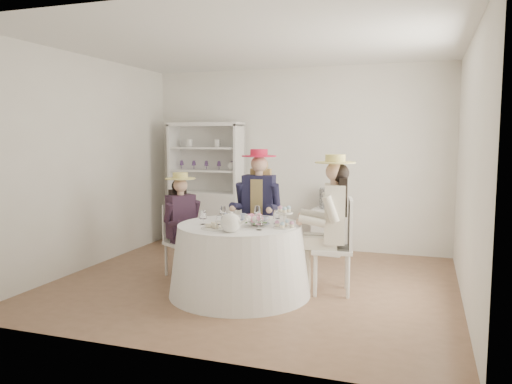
% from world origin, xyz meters
% --- Properties ---
extents(ground, '(4.50, 4.50, 0.00)m').
position_xyz_m(ground, '(0.00, 0.00, 0.00)').
color(ground, brown).
rests_on(ground, ground).
extents(ceiling, '(4.50, 4.50, 0.00)m').
position_xyz_m(ceiling, '(0.00, 0.00, 2.70)').
color(ceiling, white).
rests_on(ceiling, wall_back).
extents(wall_back, '(4.50, 0.00, 4.50)m').
position_xyz_m(wall_back, '(0.00, 2.00, 1.35)').
color(wall_back, silver).
rests_on(wall_back, ground).
extents(wall_front, '(4.50, 0.00, 4.50)m').
position_xyz_m(wall_front, '(0.00, -2.00, 1.35)').
color(wall_front, silver).
rests_on(wall_front, ground).
extents(wall_left, '(0.00, 4.50, 4.50)m').
position_xyz_m(wall_left, '(-2.25, 0.00, 1.35)').
color(wall_left, silver).
rests_on(wall_left, ground).
extents(wall_right, '(0.00, 4.50, 4.50)m').
position_xyz_m(wall_right, '(2.25, 0.00, 1.35)').
color(wall_right, silver).
rests_on(wall_right, ground).
extents(tea_table, '(1.52, 1.52, 0.76)m').
position_xyz_m(tea_table, '(-0.01, -0.41, 0.38)').
color(tea_table, white).
rests_on(tea_table, ground).
extents(hutch, '(1.15, 0.50, 1.89)m').
position_xyz_m(hutch, '(-1.34, 1.69, 0.67)').
color(hutch, silver).
rests_on(hutch, ground).
extents(side_table, '(0.46, 0.46, 0.66)m').
position_xyz_m(side_table, '(0.55, 1.75, 0.33)').
color(side_table, silver).
rests_on(side_table, ground).
extents(hatbox, '(0.35, 0.35, 0.29)m').
position_xyz_m(hatbox, '(0.55, 1.75, 0.80)').
color(hatbox, black).
rests_on(hatbox, side_table).
extents(guest_left, '(0.54, 0.50, 1.26)m').
position_xyz_m(guest_left, '(-0.91, 0.00, 0.71)').
color(guest_left, silver).
rests_on(guest_left, ground).
extents(guest_mid, '(0.56, 0.58, 1.53)m').
position_xyz_m(guest_mid, '(-0.13, 0.57, 0.87)').
color(guest_mid, silver).
rests_on(guest_mid, ground).
extents(guest_right, '(0.59, 0.56, 1.50)m').
position_xyz_m(guest_right, '(0.91, -0.06, 0.85)').
color(guest_right, silver).
rests_on(guest_right, ground).
extents(spare_chair, '(0.53, 0.53, 1.07)m').
position_xyz_m(spare_chair, '(-0.36, 1.50, 0.58)').
color(spare_chair, silver).
rests_on(spare_chair, ground).
extents(teacup_a, '(0.10, 0.10, 0.07)m').
position_xyz_m(teacup_a, '(-0.21, -0.24, 0.79)').
color(teacup_a, white).
rests_on(teacup_a, tea_table).
extents(teacup_b, '(0.09, 0.09, 0.07)m').
position_xyz_m(teacup_b, '(-0.06, -0.15, 0.79)').
color(teacup_b, white).
rests_on(teacup_b, tea_table).
extents(teacup_c, '(0.12, 0.12, 0.07)m').
position_xyz_m(teacup_c, '(0.24, -0.32, 0.79)').
color(teacup_c, white).
rests_on(teacup_c, tea_table).
extents(flower_bowl, '(0.25, 0.25, 0.05)m').
position_xyz_m(flower_bowl, '(0.20, -0.41, 0.78)').
color(flower_bowl, white).
rests_on(flower_bowl, tea_table).
extents(flower_arrangement, '(0.18, 0.18, 0.07)m').
position_xyz_m(flower_arrangement, '(0.19, -0.50, 0.84)').
color(flower_arrangement, pink).
rests_on(flower_arrangement, tea_table).
extents(table_teapot, '(0.28, 0.20, 0.21)m').
position_xyz_m(table_teapot, '(0.06, -0.84, 0.85)').
color(table_teapot, white).
rests_on(table_teapot, tea_table).
extents(sandwich_plate, '(0.28, 0.28, 0.06)m').
position_xyz_m(sandwich_plate, '(-0.16, -0.72, 0.77)').
color(sandwich_plate, white).
rests_on(sandwich_plate, tea_table).
extents(cupcake_stand, '(0.23, 0.23, 0.22)m').
position_xyz_m(cupcake_stand, '(0.50, -0.46, 0.84)').
color(cupcake_stand, white).
rests_on(cupcake_stand, tea_table).
extents(stemware_set, '(0.81, 0.85, 0.15)m').
position_xyz_m(stemware_set, '(-0.01, -0.41, 0.83)').
color(stemware_set, white).
rests_on(stemware_set, tea_table).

